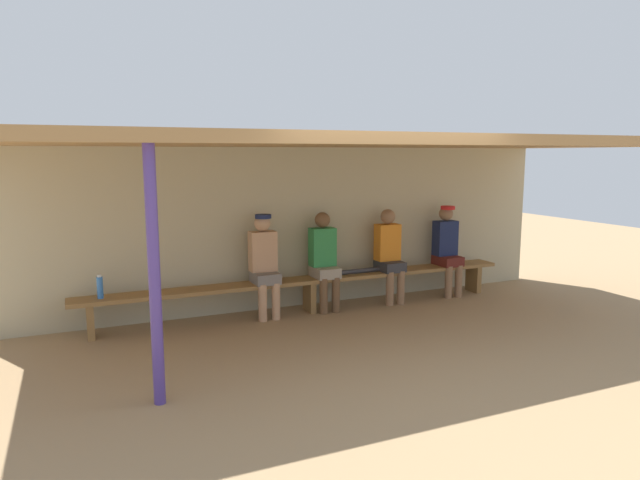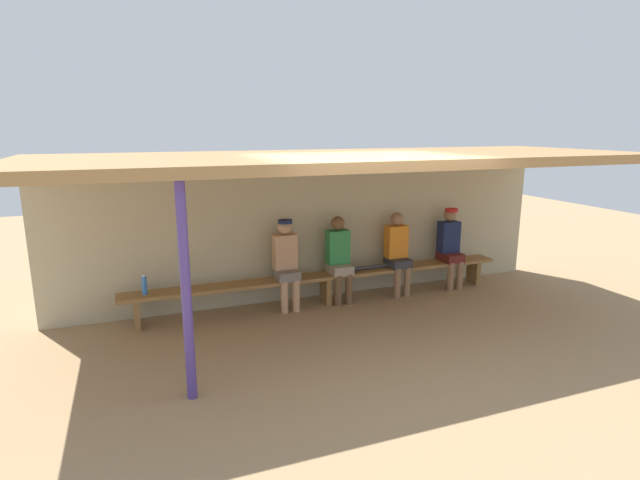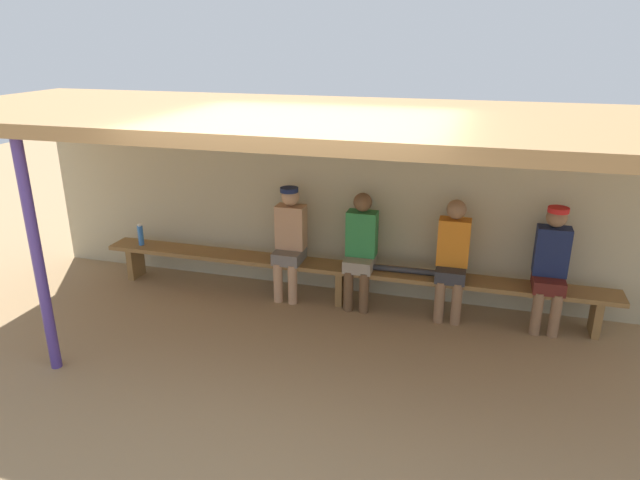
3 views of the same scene
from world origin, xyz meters
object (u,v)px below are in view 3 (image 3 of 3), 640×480
at_px(player_in_red, 361,246).
at_px(baseball_bat, 404,270).
at_px(bench, 341,272).
at_px(player_leftmost, 290,238).
at_px(player_near_post, 551,263).
at_px(support_post, 38,259).
at_px(player_with_sunglasses, 452,255).
at_px(water_bottle_orange, 141,235).

distance_m(player_in_red, baseball_bat, 0.56).
relative_size(bench, player_leftmost, 4.46).
xyz_separation_m(player_in_red, player_leftmost, (-0.85, 0.00, 0.02)).
xyz_separation_m(bench, baseball_bat, (0.73, -0.00, 0.11)).
relative_size(bench, player_near_post, 4.46).
bearing_deg(player_near_post, baseball_bat, -179.86).
bearing_deg(support_post, player_with_sunglasses, 30.93).
height_order(player_leftmost, baseball_bat, player_leftmost).
bearing_deg(baseball_bat, support_post, -146.10).
height_order(bench, baseball_bat, baseball_bat).
height_order(player_near_post, baseball_bat, player_near_post).
bearing_deg(support_post, baseball_bat, 34.99).
bearing_deg(water_bottle_orange, player_near_post, 0.18).
bearing_deg(player_near_post, water_bottle_orange, -179.82).
distance_m(player_leftmost, water_bottle_orange, 2.00).
xyz_separation_m(player_with_sunglasses, baseball_bat, (-0.51, -0.00, -0.24)).
relative_size(player_near_post, player_with_sunglasses, 1.01).
height_order(bench, player_in_red, player_in_red).
bearing_deg(player_in_red, support_post, -139.82).
height_order(player_in_red, baseball_bat, player_in_red).
relative_size(player_in_red, water_bottle_orange, 4.81).
xyz_separation_m(player_with_sunglasses, water_bottle_orange, (-3.86, -0.01, -0.14)).
bearing_deg(player_with_sunglasses, player_leftmost, 179.99).
height_order(player_with_sunglasses, water_bottle_orange, player_with_sunglasses).
xyz_separation_m(player_with_sunglasses, player_leftmost, (-1.87, 0.00, 0.02)).
relative_size(player_in_red, player_leftmost, 0.99).
bearing_deg(bench, baseball_bat, -0.00).
bearing_deg(player_leftmost, player_near_post, 0.00).
height_order(player_in_red, water_bottle_orange, player_in_red).
xyz_separation_m(support_post, baseball_bat, (3.00, 2.10, -0.61)).
xyz_separation_m(support_post, player_with_sunglasses, (3.51, 2.10, -0.37)).
bearing_deg(water_bottle_orange, player_with_sunglasses, 0.22).
bearing_deg(support_post, player_leftmost, 52.03).
distance_m(player_near_post, baseball_bat, 1.53).
bearing_deg(player_leftmost, player_in_red, -0.03).
relative_size(support_post, player_in_red, 1.65).
relative_size(support_post, player_near_post, 1.64).
distance_m(water_bottle_orange, baseball_bat, 3.35).
xyz_separation_m(support_post, water_bottle_orange, (-0.35, 2.09, -0.51)).
xyz_separation_m(player_near_post, player_leftmost, (-2.87, 0.00, 0.00)).
bearing_deg(bench, player_in_red, 0.81).
distance_m(support_post, water_bottle_orange, 2.18).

